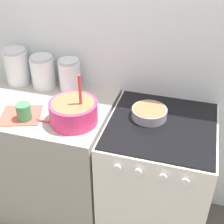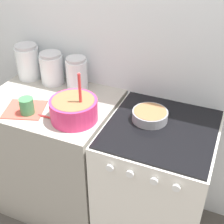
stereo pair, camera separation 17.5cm
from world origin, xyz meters
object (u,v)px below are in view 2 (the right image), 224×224
Objects in this scene: storage_jar_right at (77,75)px; storage_jar_middle at (52,70)px; stove at (155,184)px; storage_jar_left at (28,64)px; baking_pan at (150,115)px; mixing_bowl at (74,108)px; tin_can at (27,106)px.

storage_jar_middle is at bearing -180.00° from storage_jar_right.
storage_jar_middle is at bearing 165.43° from stove.
storage_jar_left is at bearing 180.00° from storage_jar_middle.
stove is 0.86m from storage_jar_right.
mixing_bowl is at bearing -158.02° from baking_pan.
stove is at bearing 13.11° from tin_can.
storage_jar_left is 1.12× the size of storage_jar_right.
stove is 4.12× the size of storage_jar_middle.
storage_jar_right is (-0.64, 0.22, 0.54)m from stove.
stove is 1.18m from storage_jar_left.
storage_jar_middle is at bearing 136.49° from mixing_bowl.
storage_jar_left reaches higher than storage_jar_right.
storage_jar_right is at bearing 161.35° from stove.
tin_can reaches higher than stove.
storage_jar_middle reaches higher than tin_can.
baking_pan is at bearing -17.01° from storage_jar_right.
storage_jar_right is at bearing 73.16° from tin_can.
storage_jar_middle is 0.40m from tin_can.
stove is at bearing -11.94° from storage_jar_left.
tin_can is at bearing -161.79° from baking_pan.
storage_jar_left is at bearing 148.47° from mixing_bowl.
storage_jar_middle and storage_jar_right have the same top height.
storage_jar_left reaches higher than stove.
storage_jar_left is at bearing 180.00° from storage_jar_right.
storage_jar_middle is (-0.35, 0.33, 0.02)m from mixing_bowl.
storage_jar_right is at bearing 115.50° from mixing_bowl.
baking_pan is 0.71m from tin_can.
storage_jar_middle is 2.10× the size of tin_can.
storage_jar_left is at bearing 169.72° from baking_pan.
tin_can reaches higher than baking_pan.
tin_can is at bearing -106.84° from storage_jar_right.
storage_jar_left is 1.12× the size of storage_jar_middle.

